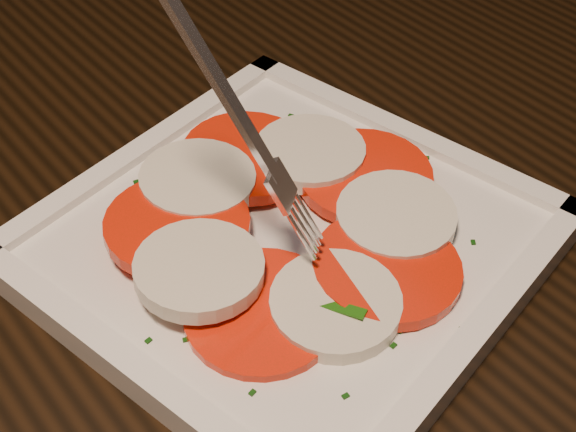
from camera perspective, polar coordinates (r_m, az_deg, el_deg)
The scene contains 4 objects.
table at distance 0.59m, azimuth -5.31°, elevation -5.79°, with size 1.27×0.90×0.75m.
plate at distance 0.47m, azimuth -0.00°, elevation -1.97°, with size 0.26×0.26×0.01m, color white.
caprese_salad at distance 0.46m, azimuth -0.00°, elevation -0.46°, with size 0.22×0.23×0.03m.
fork at distance 0.39m, azimuth -5.20°, elevation 7.49°, with size 0.03×0.09×0.16m, color white, non-canonical shape.
Camera 1 is at (-0.26, -0.34, 1.10)m, focal length 50.00 mm.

